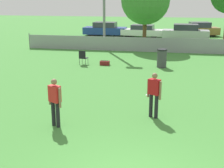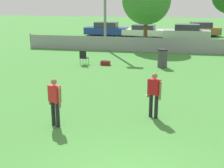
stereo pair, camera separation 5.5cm
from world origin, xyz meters
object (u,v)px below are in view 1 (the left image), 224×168
(parked_car_white, at_px, (142,31))
(trash_bin, at_px, (162,58))
(frisbee_disc, at_px, (149,95))
(gear_bag_sideline, at_px, (105,63))
(parked_car_blue, at_px, (105,29))
(player_defender_red, at_px, (154,92))
(parked_car_silver, at_px, (186,32))
(parked_car_tan, at_px, (199,29))
(folding_chair_sideline, at_px, (83,57))
(tree_near_pole, at_px, (145,0))
(player_thrower_red, at_px, (55,99))

(parked_car_white, bearing_deg, trash_bin, -74.42)
(frisbee_disc, height_order, gear_bag_sideline, gear_bag_sideline)
(gear_bag_sideline, bearing_deg, parked_car_blue, 102.06)
(parked_car_white, bearing_deg, player_defender_red, -78.01)
(trash_bin, height_order, parked_car_blue, parked_car_blue)
(parked_car_blue, xyz_separation_m, parked_car_silver, (8.39, -1.41, 0.01))
(gear_bag_sideline, bearing_deg, frisbee_disc, -60.75)
(trash_bin, bearing_deg, parked_car_white, 100.13)
(parked_car_blue, height_order, parked_car_tan, parked_car_tan)
(folding_chair_sideline, relative_size, trash_bin, 0.81)
(tree_near_pole, distance_m, parked_car_blue, 9.26)
(player_defender_red, bearing_deg, parked_car_white, 124.64)
(player_thrower_red, height_order, frisbee_disc, player_thrower_red)
(parked_car_tan, bearing_deg, parked_car_silver, -127.56)
(folding_chair_sideline, bearing_deg, tree_near_pole, -104.16)
(player_defender_red, distance_m, folding_chair_sideline, 9.38)
(frisbee_disc, height_order, folding_chair_sideline, folding_chair_sideline)
(tree_near_pole, relative_size, frisbee_disc, 21.64)
(parked_car_white, xyz_separation_m, parked_car_silver, (4.34, -1.08, 0.08))
(player_thrower_red, xyz_separation_m, frisbee_disc, (2.73, 3.89, -0.91))
(frisbee_disc, height_order, parked_car_silver, parked_car_silver)
(tree_near_pole, distance_m, player_defender_red, 15.82)
(folding_chair_sideline, bearing_deg, frisbee_disc, 137.81)
(trash_bin, relative_size, gear_bag_sideline, 1.91)
(frisbee_disc, relative_size, parked_car_tan, 0.06)
(player_defender_red, xyz_separation_m, parked_car_blue, (-6.62, 22.68, -0.21))
(trash_bin, relative_size, parked_car_silver, 0.24)
(parked_car_white, bearing_deg, frisbee_disc, -78.19)
(trash_bin, bearing_deg, player_defender_red, -89.79)
(trash_bin, xyz_separation_m, parked_car_white, (-2.53, 14.18, 0.08))
(player_thrower_red, xyz_separation_m, trash_bin, (3.05, 9.57, -0.37))
(player_defender_red, bearing_deg, folding_chair_sideline, 149.33)
(player_defender_red, relative_size, parked_car_silver, 0.36)
(player_defender_red, height_order, frisbee_disc, player_defender_red)
(player_defender_red, xyz_separation_m, parked_car_tan, (3.33, 24.44, -0.21))
(player_defender_red, distance_m, frisbee_disc, 2.68)
(frisbee_disc, relative_size, parked_car_white, 0.06)
(parked_car_white, bearing_deg, parked_car_tan, 24.89)
(player_thrower_red, height_order, parked_car_silver, player_thrower_red)
(player_thrower_red, bearing_deg, trash_bin, 100.81)
(player_thrower_red, bearing_deg, folding_chair_sideline, 129.19)
(parked_car_white, bearing_deg, gear_bag_sideline, -88.37)
(folding_chair_sideline, bearing_deg, parked_car_white, -90.55)
(player_thrower_red, xyz_separation_m, parked_car_tan, (6.41, 25.83, -0.21))
(player_thrower_red, height_order, folding_chair_sideline, player_thrower_red)
(gear_bag_sideline, relative_size, parked_car_tan, 0.14)
(frisbee_disc, distance_m, gear_bag_sideline, 6.47)
(trash_bin, distance_m, parked_car_blue, 15.93)
(trash_bin, xyz_separation_m, gear_bag_sideline, (-3.48, -0.03, -0.42))
(tree_near_pole, height_order, parked_car_white, tree_near_pole)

